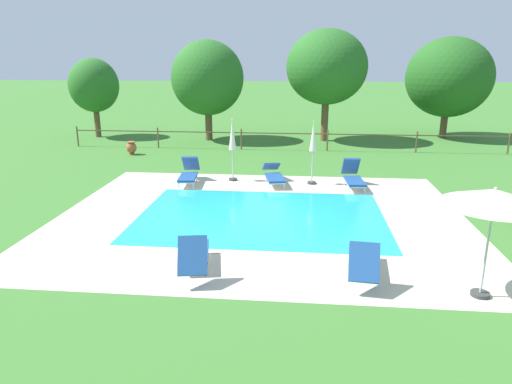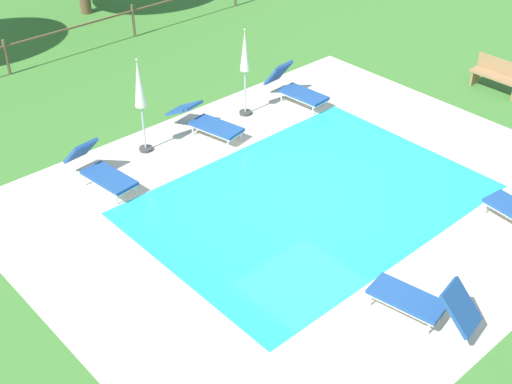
% 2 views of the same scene
% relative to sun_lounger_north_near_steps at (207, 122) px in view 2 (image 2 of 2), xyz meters
% --- Properties ---
extents(ground_plane, '(160.00, 160.00, 0.00)m').
position_rel_sun_lounger_north_near_steps_xyz_m(ground_plane, '(-0.15, -3.69, -0.35)').
color(ground_plane, '#3D752D').
extents(pool_deck_paving, '(11.93, 9.89, 0.01)m').
position_rel_sun_lounger_north_near_steps_xyz_m(pool_deck_paving, '(-0.15, -3.69, -0.35)').
color(pool_deck_paving, beige).
rests_on(pool_deck_paving, ground).
extents(swimming_pool_water, '(7.18, 5.14, 0.01)m').
position_rel_sun_lounger_north_near_steps_xyz_m(swimming_pool_water, '(-0.15, -3.69, -0.35)').
color(swimming_pool_water, '#23A8C1').
rests_on(swimming_pool_water, ground).
extents(pool_coping_rim, '(7.66, 5.62, 0.01)m').
position_rel_sun_lounger_north_near_steps_xyz_m(pool_coping_rim, '(-0.15, -3.69, -0.34)').
color(pool_coping_rim, beige).
rests_on(pool_coping_rim, ground).
extents(sun_lounger_north_near_steps, '(1.00, 2.15, 0.72)m').
position_rel_sun_lounger_north_near_steps_xyz_m(sun_lounger_north_near_steps, '(0.00, 0.00, 0.00)').
color(sun_lounger_north_near_steps, navy).
rests_on(sun_lounger_north_near_steps, ground).
extents(sun_lounger_north_mid, '(0.92, 1.95, 0.97)m').
position_rel_sun_lounger_north_near_steps_xyz_m(sun_lounger_north_mid, '(-1.29, -7.40, 0.04)').
color(sun_lounger_north_mid, navy).
rests_on(sun_lounger_north_mid, ground).
extents(sun_lounger_north_far, '(0.79, 1.96, 0.94)m').
position_rel_sun_lounger_north_near_steps_xyz_m(sun_lounger_north_far, '(-3.14, -0.21, 0.03)').
color(sun_lounger_north_far, navy).
rests_on(sun_lounger_north_far, ground).
extents(sun_lounger_north_end, '(0.73, 1.88, 1.00)m').
position_rel_sun_lounger_north_near_steps_xyz_m(sun_lounger_north_end, '(2.86, -0.23, 0.04)').
color(sun_lounger_north_end, navy).
rests_on(sun_lounger_north_end, ground).
extents(patio_umbrella_closed_row_west, '(0.32, 0.32, 2.33)m').
position_rel_sun_lounger_north_near_steps_xyz_m(patio_umbrella_closed_row_west, '(1.40, 0.16, 1.20)').
color(patio_umbrella_closed_row_west, '#383838').
rests_on(patio_umbrella_closed_row_west, ground).
extents(patio_umbrella_closed_row_mid_west, '(0.32, 0.32, 2.35)m').
position_rel_sun_lounger_north_near_steps_xyz_m(patio_umbrella_closed_row_mid_west, '(-1.58, 0.38, 1.22)').
color(patio_umbrella_closed_row_mid_west, '#383838').
rests_on(patio_umbrella_closed_row_mid_west, ground).
extents(wooden_bench_lawn_side, '(0.45, 1.50, 0.87)m').
position_rel_sun_lounger_north_near_steps_xyz_m(wooden_bench_lawn_side, '(7.46, -3.47, 0.11)').
color(wooden_bench_lawn_side, '#937047').
rests_on(wooden_bench_lawn_side, ground).
extents(perimeter_fence, '(21.69, 0.08, 1.05)m').
position_rel_sun_lounger_north_near_steps_xyz_m(perimeter_fence, '(0.11, 6.59, 0.36)').
color(perimeter_fence, brown).
rests_on(perimeter_fence, ground).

